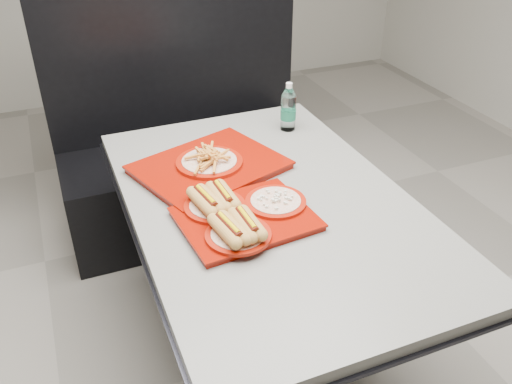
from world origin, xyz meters
name	(u,v)px	position (x,y,z in m)	size (l,w,h in m)	color
ground	(267,354)	(0.00, 0.00, 0.00)	(6.00, 6.00, 0.00)	gray
diner_table	(269,239)	(0.00, 0.00, 0.58)	(0.92, 1.42, 0.75)	black
booth_bench	(187,150)	(0.00, 1.09, 0.40)	(1.30, 0.57, 1.35)	black
tray_near	(240,215)	(-0.14, -0.09, 0.78)	(0.43, 0.37, 0.09)	#7C0E03
tray_far	(209,164)	(-0.13, 0.26, 0.78)	(0.59, 0.53, 0.10)	#7C0E03
water_bottle	(288,110)	(0.29, 0.47, 0.84)	(0.06, 0.06, 0.20)	silver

